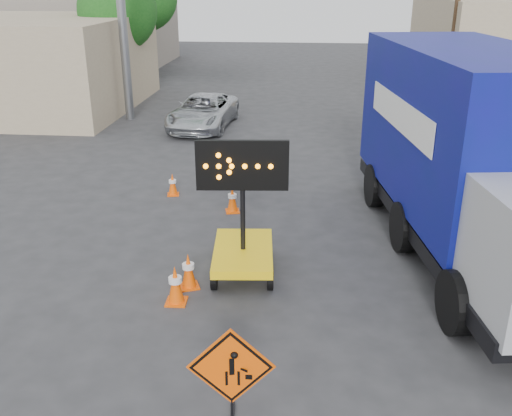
# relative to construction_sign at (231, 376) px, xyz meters

# --- Properties ---
(curb_right) EXTENTS (0.40, 60.00, 0.12)m
(curb_right) POSITION_rel_construction_sign_xyz_m (6.92, 14.55, -0.76)
(curb_right) COLOR gray
(curb_right) RESTS_ON ground
(storefront_left_far) EXTENTS (12.00, 10.00, 4.40)m
(storefront_left_far) POSITION_rel_construction_sign_xyz_m (-15.28, 33.55, 1.38)
(storefront_left_far) COLOR gray
(storefront_left_far) RESTS_ON ground
(tree_left_near) EXTENTS (3.71, 3.71, 6.03)m
(tree_left_near) POSITION_rel_construction_sign_xyz_m (-8.28, 21.55, 3.35)
(tree_left_near) COLOR #49331F
(tree_left_near) RESTS_ON ground
(construction_sign) EXTENTS (1.16, 0.82, 1.54)m
(construction_sign) POSITION_rel_construction_sign_xyz_m (0.00, 0.00, 0.00)
(construction_sign) COLOR black
(construction_sign) RESTS_ON ground
(arrow_board) EXTENTS (1.78, 2.07, 2.81)m
(arrow_board) POSITION_rel_construction_sign_xyz_m (-0.35, 4.32, -0.18)
(arrow_board) COLOR yellow
(arrow_board) RESTS_ON ground
(pickup_truck) EXTENTS (2.51, 4.83, 1.30)m
(pickup_truck) POSITION_rel_construction_sign_xyz_m (-3.36, 16.31, -0.17)
(pickup_truck) COLOR silver
(pickup_truck) RESTS_ON ground
(box_truck) EXTENTS (3.88, 9.37, 4.31)m
(box_truck) POSITION_rel_construction_sign_xyz_m (4.34, 5.82, 1.14)
(box_truck) COLOR black
(box_truck) RESTS_ON ground
(cone_a) EXTENTS (0.40, 0.40, 0.76)m
(cone_a) POSITION_rel_construction_sign_xyz_m (-1.46, 3.02, -0.44)
(cone_a) COLOR #FF5405
(cone_a) RESTS_ON ground
(cone_b) EXTENTS (0.48, 0.48, 0.72)m
(cone_b) POSITION_rel_construction_sign_xyz_m (-1.34, 3.62, -0.46)
(cone_b) COLOR #FF5405
(cone_b) RESTS_ON ground
(cone_c) EXTENTS (0.42, 0.42, 0.69)m
(cone_c) POSITION_rel_construction_sign_xyz_m (-1.00, 7.55, -0.47)
(cone_c) COLOR #FF5405
(cone_c) RESTS_ON ground
(cone_d) EXTENTS (0.38, 0.38, 0.63)m
(cone_d) POSITION_rel_construction_sign_xyz_m (-2.82, 8.61, -0.50)
(cone_d) COLOR #FF5405
(cone_d) RESTS_ON ground
(cone_e) EXTENTS (0.39, 0.39, 0.64)m
(cone_e) POSITION_rel_construction_sign_xyz_m (-1.97, 9.98, -0.49)
(cone_e) COLOR #FF5405
(cone_e) RESTS_ON ground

